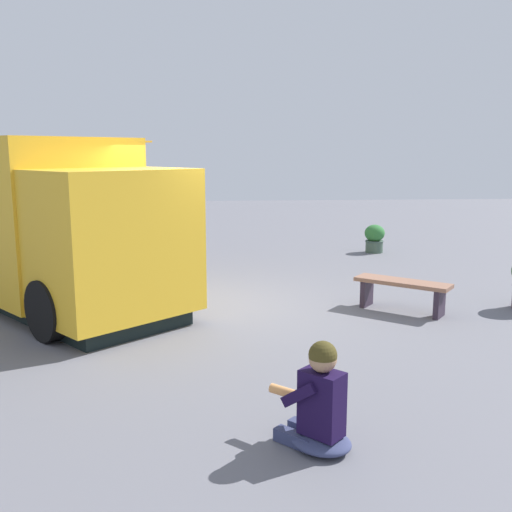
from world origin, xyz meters
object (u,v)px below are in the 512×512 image
at_px(food_truck, 53,227).
at_px(person_customer, 318,405).
at_px(plaza_bench, 402,289).
at_px(planter_flowering_near, 374,238).

relative_size(food_truck, person_customer, 5.30).
bearing_deg(plaza_bench, person_customer, -27.01).
relative_size(person_customer, planter_flowering_near, 1.37).
distance_m(food_truck, person_customer, 5.84).
bearing_deg(person_customer, planter_flowering_near, 161.45).
bearing_deg(food_truck, person_customer, 34.76).
height_order(food_truck, planter_flowering_near, food_truck).
height_order(person_customer, plaza_bench, person_customer).
bearing_deg(person_customer, food_truck, -145.24).
bearing_deg(plaza_bench, planter_flowering_near, 168.60).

